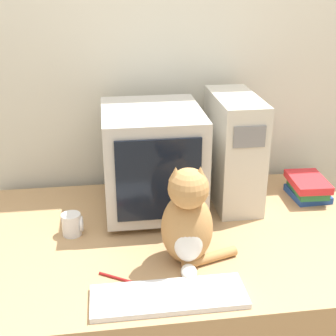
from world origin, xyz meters
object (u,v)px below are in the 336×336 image
(keyboard, at_px, (169,296))
(cat, at_px, (188,221))
(computer_tower, at_px, (233,149))
(crt_monitor, at_px, (152,159))
(pen, at_px, (121,279))
(book_stack, at_px, (308,187))
(mug, at_px, (73,224))

(keyboard, relative_size, cat, 1.31)
(computer_tower, bearing_deg, cat, -121.30)
(crt_monitor, height_order, keyboard, crt_monitor)
(computer_tower, bearing_deg, pen, -134.06)
(computer_tower, bearing_deg, book_stack, -6.45)
(pen, xyz_separation_m, mug, (-0.16, 0.30, 0.04))
(mug, bearing_deg, keyboard, -54.15)
(cat, bearing_deg, keyboard, -110.55)
(computer_tower, bearing_deg, mug, -162.52)
(keyboard, bearing_deg, crt_monitor, 88.46)
(book_stack, bearing_deg, keyboard, -139.42)
(cat, relative_size, book_stack, 1.65)
(keyboard, relative_size, mug, 5.56)
(cat, xyz_separation_m, book_stack, (0.59, 0.40, -0.11))
(computer_tower, xyz_separation_m, keyboard, (-0.35, -0.62, -0.21))
(book_stack, bearing_deg, crt_monitor, -179.47)
(mug, bearing_deg, cat, -30.90)
(computer_tower, relative_size, book_stack, 2.07)
(computer_tower, distance_m, cat, 0.52)
(computer_tower, height_order, cat, computer_tower)
(cat, bearing_deg, mug, 154.28)
(crt_monitor, xyz_separation_m, cat, (0.07, -0.40, -0.06))
(cat, distance_m, mug, 0.47)
(computer_tower, distance_m, mug, 0.71)
(mug, bearing_deg, computer_tower, 17.48)
(pen, bearing_deg, mug, 118.08)
(keyboard, xyz_separation_m, mug, (-0.30, 0.42, 0.03))
(crt_monitor, height_order, cat, crt_monitor)
(cat, xyz_separation_m, mug, (-0.39, 0.23, -0.11))
(cat, bearing_deg, crt_monitor, 105.58)
(crt_monitor, distance_m, pen, 0.53)
(crt_monitor, relative_size, keyboard, 0.93)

